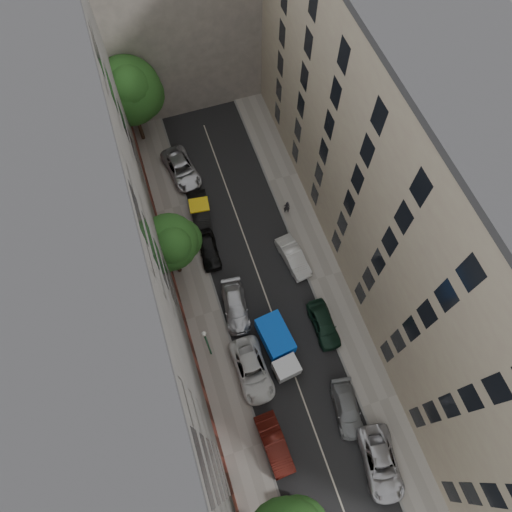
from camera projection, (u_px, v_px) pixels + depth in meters
name	position (u px, v px, depth m)	size (l,w,h in m)	color
ground	(266.00, 296.00, 39.03)	(120.00, 120.00, 0.00)	#4C4C49
road_surface	(266.00, 295.00, 39.02)	(8.00, 44.00, 0.02)	black
sidewalk_left	(204.00, 315.00, 38.21)	(3.00, 44.00, 0.15)	gray
sidewalk_right	(325.00, 277.00, 39.71)	(3.00, 44.00, 0.15)	gray
building_left	(103.00, 291.00, 28.52)	(8.00, 44.00, 20.00)	#52504D
building_right	(419.00, 197.00, 31.52)	(8.00, 44.00, 20.00)	#B4A98C
tarp_truck	(278.00, 346.00, 35.84)	(2.56, 5.27, 2.34)	black
car_left_1	(274.00, 444.00, 33.22)	(1.59, 4.55, 1.50)	#501510
car_left_2	(252.00, 370.00, 35.55)	(2.47, 5.36, 1.49)	silver
car_left_3	(236.00, 307.00, 37.85)	(1.94, 4.78, 1.39)	#BBBCC0
car_left_4	(209.00, 250.00, 40.15)	(1.64, 4.07, 1.39)	black
car_left_5	(200.00, 212.00, 41.79)	(1.57, 4.51, 1.48)	black
car_left_6	(181.00, 169.00, 43.86)	(2.50, 5.42, 1.51)	silver
car_right_0	(381.00, 463.00, 32.69)	(2.45, 5.30, 1.47)	silver
car_right_1	(347.00, 409.00, 34.39)	(1.81, 4.45, 1.29)	gray
car_right_2	(324.00, 324.00, 37.16)	(1.74, 4.34, 1.48)	black
car_right_3	(293.00, 257.00, 39.82)	(1.52, 4.36, 1.44)	silver
tree_mid	(171.00, 244.00, 35.22)	(4.88, 4.53, 7.73)	#382619
tree_far	(130.00, 93.00, 40.73)	(6.25, 6.11, 9.39)	#382619
lamp_post	(207.00, 342.00, 33.41)	(0.36, 0.36, 5.87)	#1A5C34
pedestrian	(287.00, 207.00, 41.76)	(0.58, 0.38, 1.60)	black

